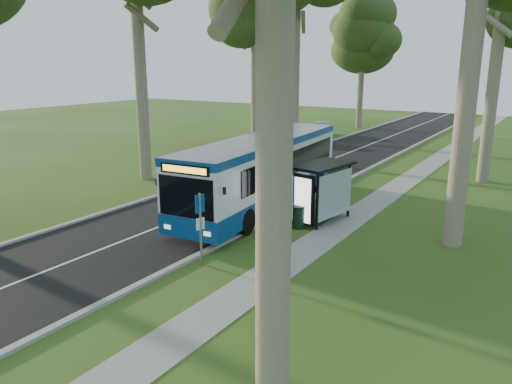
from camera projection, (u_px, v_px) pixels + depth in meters
ground at (201, 255)px, 18.16m from camera, size 120.00×120.00×0.00m
road at (262, 187)px, 28.16m from camera, size 7.00×100.00×0.02m
kerb_east at (319, 194)px, 26.34m from camera, size 0.25×100.00×0.12m
kerb_west at (213, 178)px, 29.95m from camera, size 0.25×100.00×0.12m
centre_line at (262, 186)px, 28.15m from camera, size 0.12×100.00×0.00m
footpath at (374, 203)px, 24.81m from camera, size 1.50×100.00×0.02m
bus at (262, 172)px, 23.77m from camera, size 3.75×12.89×3.37m
bus_stop_sign at (200, 221)px, 16.94m from camera, size 0.15×0.35×2.54m
bus_shelter at (321, 183)px, 21.30m from camera, size 2.06×3.20×2.56m
litter_bin at (299, 217)px, 21.01m from camera, size 0.55×0.55×0.96m
car_white at (294, 135)px, 43.01m from camera, size 2.58×4.76×1.54m
car_silver at (322, 129)px, 47.43m from camera, size 2.88×4.34×1.35m
tree_west_e at (363, 30)px, 51.15m from camera, size 5.20×5.20×13.55m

